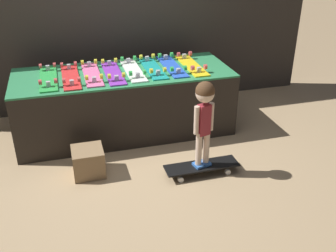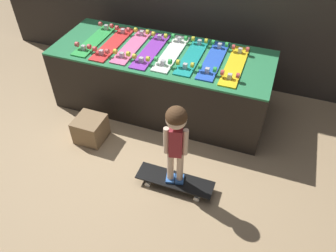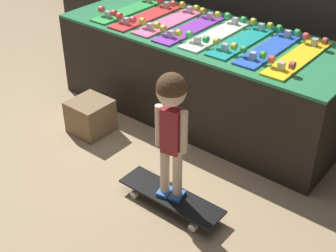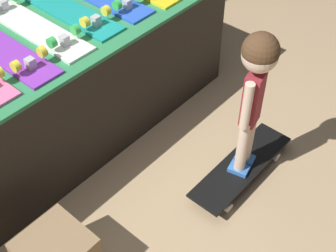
# 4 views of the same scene
# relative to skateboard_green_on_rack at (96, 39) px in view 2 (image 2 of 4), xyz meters

# --- Properties ---
(ground_plane) EXTENTS (16.00, 16.00, 0.00)m
(ground_plane) POSITION_rel_skateboard_green_on_rack_xyz_m (0.78, -0.58, -0.73)
(ground_plane) COLOR tan
(display_rack) EXTENTS (2.34, 0.91, 0.71)m
(display_rack) POSITION_rel_skateboard_green_on_rack_xyz_m (0.78, 0.01, -0.37)
(display_rack) COLOR black
(display_rack) RESTS_ON ground_plane
(skateboard_green_on_rack) EXTENTS (0.18, 0.77, 0.09)m
(skateboard_green_on_rack) POSITION_rel_skateboard_green_on_rack_xyz_m (0.00, 0.00, 0.00)
(skateboard_green_on_rack) COLOR green
(skateboard_green_on_rack) RESTS_ON display_rack
(skateboard_red_on_rack) EXTENTS (0.18, 0.77, 0.09)m
(skateboard_red_on_rack) POSITION_rel_skateboard_green_on_rack_xyz_m (0.22, -0.02, 0.00)
(skateboard_red_on_rack) COLOR red
(skateboard_red_on_rack) RESTS_ON display_rack
(skateboard_pink_on_rack) EXTENTS (0.18, 0.77, 0.09)m
(skateboard_pink_on_rack) POSITION_rel_skateboard_green_on_rack_xyz_m (0.44, 0.01, 0.00)
(skateboard_pink_on_rack) COLOR pink
(skateboard_pink_on_rack) RESTS_ON display_rack
(skateboard_purple_on_rack) EXTENTS (0.18, 0.77, 0.09)m
(skateboard_purple_on_rack) POSITION_rel_skateboard_green_on_rack_xyz_m (0.67, -0.01, 0.00)
(skateboard_purple_on_rack) COLOR purple
(skateboard_purple_on_rack) RESTS_ON display_rack
(skateboard_white_on_rack) EXTENTS (0.18, 0.77, 0.09)m
(skateboard_white_on_rack) POSITION_rel_skateboard_green_on_rack_xyz_m (0.89, 0.01, 0.00)
(skateboard_white_on_rack) COLOR white
(skateboard_white_on_rack) RESTS_ON display_rack
(skateboard_teal_on_rack) EXTENTS (0.18, 0.77, 0.09)m
(skateboard_teal_on_rack) POSITION_rel_skateboard_green_on_rack_xyz_m (1.11, 0.03, 0.00)
(skateboard_teal_on_rack) COLOR teal
(skateboard_teal_on_rack) RESTS_ON display_rack
(skateboard_blue_on_rack) EXTENTS (0.18, 0.77, 0.09)m
(skateboard_blue_on_rack) POSITION_rel_skateboard_green_on_rack_xyz_m (1.33, 0.03, 0.00)
(skateboard_blue_on_rack) COLOR blue
(skateboard_blue_on_rack) RESTS_ON display_rack
(skateboard_yellow_on_rack) EXTENTS (0.18, 0.77, 0.09)m
(skateboard_yellow_on_rack) POSITION_rel_skateboard_green_on_rack_xyz_m (1.56, 0.00, 0.00)
(skateboard_yellow_on_rack) COLOR yellow
(skateboard_yellow_on_rack) RESTS_ON display_rack
(skateboard_on_floor) EXTENTS (0.71, 0.20, 0.09)m
(skateboard_on_floor) POSITION_rel_skateboard_green_on_rack_xyz_m (1.31, -1.07, -0.65)
(skateboard_on_floor) COLOR black
(skateboard_on_floor) RESTS_ON ground_plane
(child) EXTENTS (0.20, 0.17, 0.84)m
(child) POSITION_rel_skateboard_green_on_rack_xyz_m (1.31, -1.07, -0.04)
(child) COLOR #3870C6
(child) RESTS_ON skateboard_on_floor
(storage_box) EXTENTS (0.29, 0.29, 0.26)m
(storage_box) POSITION_rel_skateboard_green_on_rack_xyz_m (0.28, -0.78, -0.59)
(storage_box) COLOR #8E704C
(storage_box) RESTS_ON ground_plane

